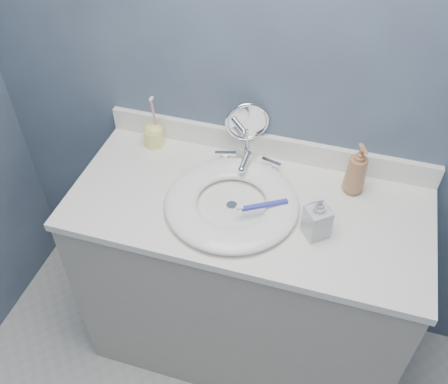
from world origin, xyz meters
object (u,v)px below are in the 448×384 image
at_px(makeup_mirror, 247,128).
at_px(soap_bottle_clear, 318,216).
at_px(toothbrush_holder, 154,134).
at_px(soap_bottle_amber, 357,169).

xyz_separation_m(makeup_mirror, soap_bottle_clear, (0.31, -0.31, -0.05)).
height_order(soap_bottle_clear, toothbrush_holder, toothbrush_holder).
height_order(makeup_mirror, soap_bottle_clear, makeup_mirror).
height_order(makeup_mirror, toothbrush_holder, makeup_mirror).
relative_size(makeup_mirror, soap_bottle_amber, 1.19).
bearing_deg(soap_bottle_amber, makeup_mirror, 141.09).
bearing_deg(soap_bottle_amber, soap_bottle_clear, -139.68).
bearing_deg(makeup_mirror, soap_bottle_clear, -66.01).
distance_m(makeup_mirror, toothbrush_holder, 0.36).
relative_size(makeup_mirror, toothbrush_holder, 1.09).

